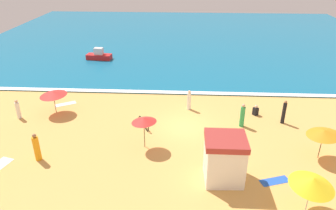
# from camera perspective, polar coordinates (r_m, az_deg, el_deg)

# --- Properties ---
(ground_plane) EXTENTS (60.00, 60.00, 0.00)m
(ground_plane) POSITION_cam_1_polar(r_m,az_deg,el_deg) (24.00, 2.96, -3.97)
(ground_plane) COLOR #E0A856
(ocean_water) EXTENTS (60.00, 44.00, 0.10)m
(ocean_water) POSITION_cam_1_polar(r_m,az_deg,el_deg) (50.25, 3.27, 12.17)
(ocean_water) COLOR #146B93
(ocean_water) RESTS_ON ground_plane
(wave_breaker_foam) EXTENTS (57.00, 0.70, 0.01)m
(wave_breaker_foam) POSITION_cam_1_polar(r_m,az_deg,el_deg) (29.59, 3.08, 2.28)
(wave_breaker_foam) COLOR white
(wave_breaker_foam) RESTS_ON ocean_water
(lifeguard_cabana) EXTENTS (2.30, 2.19, 2.79)m
(lifeguard_cabana) POSITION_cam_1_polar(r_m,az_deg,el_deg) (18.36, 10.15, -9.53)
(lifeguard_cabana) COLOR white
(lifeguard_cabana) RESTS_ON ground_plane
(beach_umbrella_0) EXTENTS (2.24, 2.22, 2.13)m
(beach_umbrella_0) POSITION_cam_1_polar(r_m,az_deg,el_deg) (21.89, 26.38, -4.53)
(beach_umbrella_0) COLOR #4C3823
(beach_umbrella_0) RESTS_ON ground_plane
(beach_umbrella_2) EXTENTS (3.11, 3.11, 2.20)m
(beach_umbrella_2) POSITION_cam_1_polar(r_m,az_deg,el_deg) (17.33, 24.68, -12.54)
(beach_umbrella_2) COLOR silver
(beach_umbrella_2) RESTS_ON ground_plane
(beach_umbrella_4) EXTENTS (2.18, 2.17, 2.31)m
(beach_umbrella_4) POSITION_cam_1_polar(r_m,az_deg,el_deg) (20.66, -4.40, -2.70)
(beach_umbrella_4) COLOR #4C3823
(beach_umbrella_4) RESTS_ON ground_plane
(beach_umbrella_5) EXTENTS (2.98, 2.97, 1.98)m
(beach_umbrella_5) POSITION_cam_1_polar(r_m,az_deg,el_deg) (26.95, -20.08, 1.98)
(beach_umbrella_5) COLOR #4C3823
(beach_umbrella_5) RESTS_ON ground_plane
(parked_bicycle) EXTENTS (1.00, 1.58, 0.76)m
(parked_bicycle) POSITION_cam_1_polar(r_m,az_deg,el_deg) (23.80, -4.45, -3.24)
(parked_bicycle) COLOR black
(parked_bicycle) RESTS_ON ground_plane
(beachgoer_0) EXTENTS (0.50, 0.50, 0.87)m
(beachgoer_0) POSITION_cam_1_polar(r_m,az_deg,el_deg) (26.51, 15.56, -0.97)
(beachgoer_0) COLOR black
(beachgoer_0) RESTS_ON ground_plane
(beachgoer_1) EXTENTS (0.51, 0.51, 1.89)m
(beachgoer_1) POSITION_cam_1_polar(r_m,az_deg,el_deg) (21.60, -22.67, -7.16)
(beachgoer_1) COLOR orange
(beachgoer_1) RESTS_ON ground_plane
(beachgoer_2) EXTENTS (0.48, 0.48, 1.85)m
(beachgoer_2) POSITION_cam_1_polar(r_m,az_deg,el_deg) (24.33, 13.30, -1.91)
(beachgoer_2) COLOR green
(beachgoer_2) RESTS_ON ground_plane
(beachgoer_3) EXTENTS (0.44, 0.44, 1.58)m
(beachgoer_3) POSITION_cam_1_polar(r_m,az_deg,el_deg) (27.57, -25.51, -0.75)
(beachgoer_3) COLOR white
(beachgoer_3) RESTS_ON ground_plane
(beachgoer_4) EXTENTS (0.44, 0.44, 1.71)m
(beachgoer_4) POSITION_cam_1_polar(r_m,az_deg,el_deg) (26.34, 3.83, 0.85)
(beachgoer_4) COLOR white
(beachgoer_4) RESTS_ON ground_plane
(beachgoer_5) EXTENTS (0.30, 0.30, 1.91)m
(beachgoer_5) POSITION_cam_1_polar(r_m,az_deg,el_deg) (25.66, 20.23, -1.25)
(beachgoer_5) COLOR black
(beachgoer_5) RESTS_ON ground_plane
(beach_towel_0) EXTENTS (1.85, 1.14, 0.01)m
(beach_towel_0) POSITION_cam_1_polar(r_m,az_deg,el_deg) (19.76, 18.74, -12.89)
(beach_towel_0) COLOR blue
(beach_towel_0) RESTS_ON ground_plane
(beach_towel_2) EXTENTS (1.84, 1.42, 0.01)m
(beach_towel_2) POSITION_cam_1_polar(r_m,az_deg,el_deg) (28.94, -18.03, 0.18)
(beach_towel_2) COLOR white
(beach_towel_2) RESTS_ON ground_plane
(small_boat_0) EXTENTS (3.09, 1.47, 1.41)m
(small_boat_0) POSITION_cam_1_polar(r_m,az_deg,el_deg) (39.95, -12.37, 8.74)
(small_boat_0) COLOR red
(small_boat_0) RESTS_ON ocean_water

